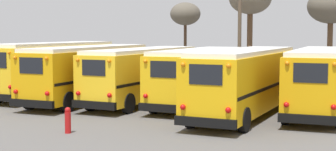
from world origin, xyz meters
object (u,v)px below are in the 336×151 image
Objects in this scene: school_bus_5 at (321,79)px; bare_tree_1 at (185,15)px; fire_hydrant at (68,120)px; school_bus_2 at (144,73)px; school_bus_1 at (90,71)px; school_bus_0 at (56,67)px; school_bus_3 at (200,75)px; utility_pole at (240,27)px; bare_tree_0 at (250,0)px; school_bus_4 at (246,80)px; bare_tree_2 at (331,7)px.

school_bus_5 is 21.03m from bare_tree_1.
school_bus_2 is at bearing 97.66° from fire_hydrant.
school_bus_1 is 9.40m from fire_hydrant.
school_bus_0 is 0.95× the size of school_bus_1.
bare_tree_1 is (-7.20, 15.30, 3.76)m from school_bus_3.
school_bus_0 reaches higher than school_bus_3.
bare_tree_1 is at bearing 115.22° from school_bus_3.
bare_tree_1 is at bearing 102.00° from fire_hydrant.
school_bus_0 reaches higher than school_bus_2.
utility_pole reaches higher than fire_hydrant.
bare_tree_0 is at bearing 57.56° from school_bus_0.
school_bus_4 is 20.65m from bare_tree_1.
school_bus_4 is 3.66m from school_bus_5.
bare_tree_1 is (-6.19, 4.55, 1.14)m from utility_pole.
school_bus_0 is at bearing -128.64° from utility_pole.
school_bus_0 is at bearing 178.39° from school_bus_5.
school_bus_3 is (9.53, -0.10, -0.14)m from school_bus_0.
bare_tree_1 reaches higher than school_bus_3.
utility_pole reaches higher than bare_tree_1.
school_bus_1 is 1.11× the size of school_bus_3.
fire_hydrant is (1.19, -8.82, -1.15)m from school_bus_2.
fire_hydrant is at bearing -92.48° from bare_tree_0.
school_bus_3 reaches higher than fire_hydrant.
bare_tree_0 is at bearing 87.52° from fire_hydrant.
school_bus_4 is 1.40× the size of bare_tree_0.
bare_tree_0 is 1.07× the size of bare_tree_2.
school_bus_0 reaches higher than school_bus_4.
utility_pole is (8.52, 10.65, 2.49)m from school_bus_0.
school_bus_2 is at bearing -75.62° from bare_tree_1.
fire_hydrant is at bearing -105.30° from bare_tree_2.
school_bus_3 is at bearing 8.82° from school_bus_1.
school_bus_3 is 1.24× the size of bare_tree_0.
utility_pole is (-4.18, 12.92, 2.56)m from school_bus_4.
school_bus_0 is at bearing 169.88° from school_bus_4.
bare_tree_2 reaches higher than school_bus_3.
school_bus_1 reaches higher than school_bus_4.
school_bus_0 reaches higher than fire_hydrant.
school_bus_4 is at bearing -150.18° from school_bus_5.
school_bus_0 is 0.94× the size of school_bus_4.
school_bus_3 is 9.31× the size of fire_hydrant.
bare_tree_0 is at bearing 89.95° from utility_pole.
utility_pole is 7.77m from bare_tree_1.
utility_pole is 3.48m from bare_tree_0.
bare_tree_1 is at bearing 143.72° from utility_pole.
school_bus_4 is (12.70, -2.27, -0.07)m from school_bus_0.
bare_tree_1 reaches higher than school_bus_0.
school_bus_5 is 1.34× the size of bare_tree_2.
fire_hydrant is (4.36, -8.24, -1.20)m from school_bus_1.
bare_tree_2 is at bearing 63.45° from school_bus_2.
school_bus_3 is at bearing -85.74° from bare_tree_0.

